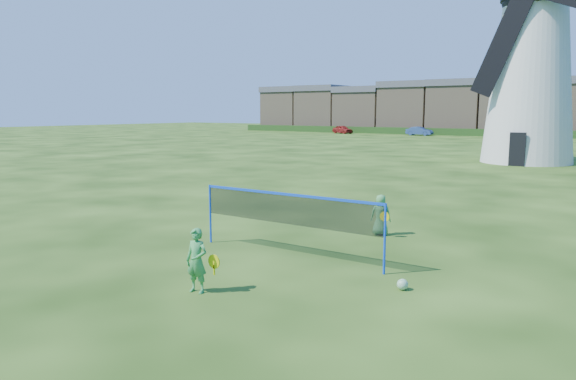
# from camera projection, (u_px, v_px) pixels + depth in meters

# --- Properties ---
(ground) EXTENTS (220.00, 220.00, 0.00)m
(ground) POSITION_uv_depth(u_px,v_px,m) (270.00, 251.00, 13.40)
(ground) COLOR black
(ground) RESTS_ON ground
(windmill) EXTENTS (13.88, 5.84, 18.22)m
(windmill) POSITION_uv_depth(u_px,v_px,m) (531.00, 70.00, 35.33)
(windmill) COLOR silver
(windmill) RESTS_ON ground
(badminton_net) EXTENTS (5.05, 0.05, 1.55)m
(badminton_net) POSITION_uv_depth(u_px,v_px,m) (288.00, 210.00, 12.69)
(badminton_net) COLOR blue
(badminton_net) RESTS_ON ground
(player_girl) EXTENTS (0.67, 0.37, 1.26)m
(player_girl) POSITION_uv_depth(u_px,v_px,m) (197.00, 261.00, 10.24)
(player_girl) COLOR #3B954B
(player_girl) RESTS_ON ground
(player_boy) EXTENTS (0.69, 0.56, 1.16)m
(player_boy) POSITION_uv_depth(u_px,v_px,m) (381.00, 215.00, 15.00)
(player_boy) COLOR #48974E
(player_boy) RESTS_ON ground
(play_ball) EXTENTS (0.22, 0.22, 0.22)m
(play_ball) POSITION_uv_depth(u_px,v_px,m) (402.00, 284.00, 10.45)
(play_ball) COLOR green
(play_ball) RESTS_ON ground
(terraced_houses) EXTENTS (60.60, 8.40, 8.13)m
(terraced_houses) POSITION_uv_depth(u_px,v_px,m) (427.00, 108.00, 83.88)
(terraced_houses) COLOR gray
(terraced_houses) RESTS_ON ground
(hedge) EXTENTS (62.00, 0.80, 1.00)m
(hedge) POSITION_uv_depth(u_px,v_px,m) (412.00, 131.00, 79.52)
(hedge) COLOR #193814
(hedge) RESTS_ON ground
(car_left) EXTENTS (3.99, 2.82, 1.26)m
(car_left) POSITION_uv_depth(u_px,v_px,m) (343.00, 129.00, 82.71)
(car_left) COLOR maroon
(car_left) RESTS_ON ground
(car_right) EXTENTS (3.78, 1.36, 1.24)m
(car_right) POSITION_uv_depth(u_px,v_px,m) (419.00, 131.00, 76.19)
(car_right) COLOR navy
(car_right) RESTS_ON ground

